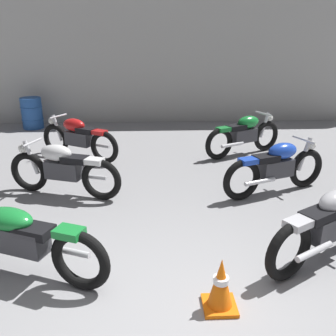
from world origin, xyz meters
TOP-DOWN VIEW (x-y plane):
  - ground_plane at (0.00, 0.00)m, footprint 60.00×60.00m
  - back_wall at (0.00, 8.33)m, footprint 13.43×0.24m
  - motorcycle_left_row_0 at (-1.68, 0.89)m, footprint 2.05×1.01m
  - motorcycle_left_row_1 at (-1.66, 2.98)m, footprint 1.90×0.75m
  - motorcycle_left_row_2 at (-1.76, 4.86)m, footprint 1.75×1.09m
  - motorcycle_right_row_0 at (1.74, 1.00)m, footprint 1.75×1.11m
  - motorcycle_right_row_1 at (1.77, 2.90)m, footprint 1.88×0.82m
  - motorcycle_right_row_2 at (1.74, 4.96)m, footprint 1.81×0.98m
  - oil_drum at (-3.53, 7.60)m, footprint 0.59×0.59m
  - traffic_cone at (0.38, 0.25)m, footprint 0.32×0.32m

SIDE VIEW (x-z plane):
  - ground_plane at x=0.00m, z-range 0.00..0.00m
  - traffic_cone at x=0.38m, z-range -0.01..0.53m
  - oil_drum at x=-3.53m, z-range 0.00..0.85m
  - motorcycle_left_row_0 at x=-1.68m, z-range -0.04..0.94m
  - motorcycle_left_row_1 at x=-1.66m, z-range 0.02..0.90m
  - motorcycle_left_row_2 at x=-1.76m, z-range 0.02..0.90m
  - motorcycle_right_row_0 at x=1.74m, z-range 0.02..0.90m
  - motorcycle_right_row_1 at x=1.77m, z-range 0.02..0.90m
  - motorcycle_right_row_2 at x=1.74m, z-range 0.02..0.90m
  - back_wall at x=0.00m, z-range 0.00..3.60m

